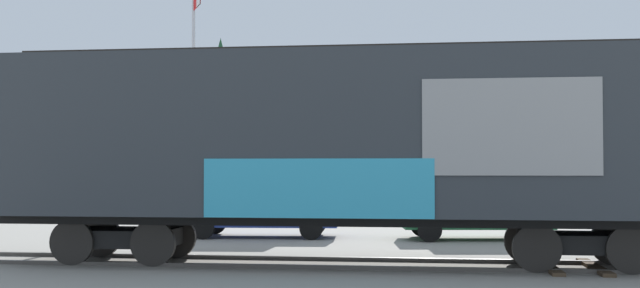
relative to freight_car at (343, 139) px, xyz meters
The scene contains 7 objects.
ground_plane 2.71m from the freight_car, ahead, with size 260.00×260.00×0.00m, color gray.
track 2.98m from the freight_car, behind, with size 60.02×3.60×0.08m.
freight_car is the anchor object (origin of this frame).
flagpole 12.53m from the freight_car, 122.13° to the left, with size 0.68×1.15×8.40m.
hillside 58.41m from the freight_car, 89.05° to the left, with size 155.90×39.17×14.11m.
parked_car_blue 7.12m from the freight_car, 117.54° to the left, with size 4.56×2.28×1.77m.
parked_car_green 7.12m from the freight_car, 65.80° to the left, with size 4.25×2.37×1.72m.
Camera 1 is at (1.10, -15.93, 1.96)m, focal length 44.36 mm.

